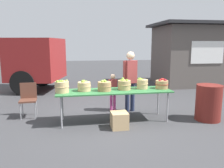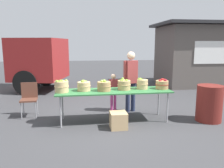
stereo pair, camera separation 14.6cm
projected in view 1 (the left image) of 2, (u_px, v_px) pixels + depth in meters
name	position (u px, v px, depth m)	size (l,w,h in m)	color
ground_plane	(114.00, 120.00, 5.45)	(40.00, 40.00, 0.00)	#38383A
market_table	(114.00, 92.00, 5.32)	(2.70, 0.76, 0.75)	#2D6B38
apple_basket_green_0	(62.00, 86.00, 5.06)	(0.33, 0.33, 0.30)	tan
apple_basket_green_1	(84.00, 86.00, 5.23)	(0.32, 0.32, 0.26)	tan
apple_basket_green_2	(104.00, 86.00, 5.23)	(0.33, 0.33, 0.27)	#A87F51
apple_basket_green_3	(124.00, 84.00, 5.38)	(0.32, 0.32, 0.28)	tan
apple_basket_green_4	(142.00, 84.00, 5.49)	(0.28, 0.28, 0.27)	tan
apple_basket_red_0	(162.00, 84.00, 5.52)	(0.32, 0.32, 0.25)	#A87F51
vendor_adult	(130.00, 77.00, 6.04)	(0.42, 0.29, 1.64)	#262D4C
child_customer	(113.00, 89.00, 6.11)	(0.26, 0.20, 1.04)	#CC3F8C
food_kiosk	(191.00, 54.00, 10.23)	(3.55, 2.97, 2.74)	#59514C
folding_chair	(28.00, 97.00, 5.66)	(0.42, 0.42, 0.86)	brown
trash_barrel	(208.00, 103.00, 5.42)	(0.60, 0.60, 0.87)	maroon
produce_crate	(119.00, 120.00, 4.93)	(0.36, 0.36, 0.36)	tan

